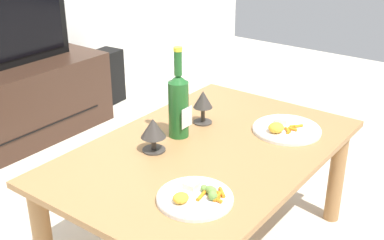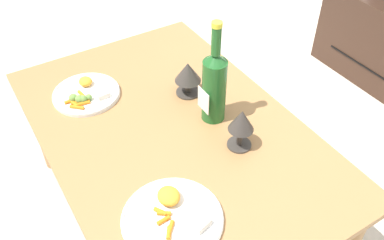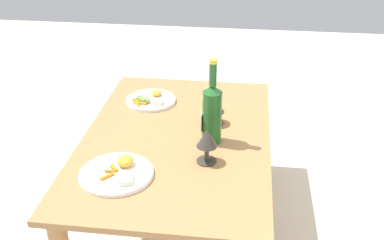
% 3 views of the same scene
% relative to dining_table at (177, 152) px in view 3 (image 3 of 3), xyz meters
% --- Properties ---
extents(ground_plane, '(6.40, 6.40, 0.00)m').
position_rel_dining_table_xyz_m(ground_plane, '(0.00, 0.00, -0.42)').
color(ground_plane, beige).
extents(dining_table, '(1.23, 0.81, 0.50)m').
position_rel_dining_table_xyz_m(dining_table, '(0.00, 0.00, 0.00)').
color(dining_table, '#9E7042').
rests_on(dining_table, ground_plane).
extents(wine_bottle, '(0.08, 0.08, 0.37)m').
position_rel_dining_table_xyz_m(wine_bottle, '(0.02, 0.15, 0.22)').
color(wine_bottle, '#1E5923').
rests_on(wine_bottle, dining_table).
extents(goblet_left, '(0.10, 0.10, 0.13)m').
position_rel_dining_table_xyz_m(goblet_left, '(-0.14, 0.15, 0.17)').
color(goblet_left, '#38332D').
rests_on(goblet_left, dining_table).
extents(goblet_right, '(0.08, 0.08, 0.15)m').
position_rel_dining_table_xyz_m(goblet_right, '(0.18, 0.15, 0.18)').
color(goblet_right, '#38332D').
rests_on(goblet_right, dining_table).
extents(dinner_plate_left, '(0.25, 0.25, 0.04)m').
position_rel_dining_table_xyz_m(dinner_plate_left, '(-0.32, -0.18, 0.09)').
color(dinner_plate_left, white).
rests_on(dinner_plate_left, dining_table).
extents(dinner_plate_right, '(0.28, 0.28, 0.05)m').
position_rel_dining_table_xyz_m(dinner_plate_right, '(0.32, -0.18, 0.09)').
color(dinner_plate_right, white).
rests_on(dinner_plate_right, dining_table).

